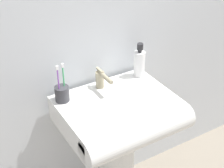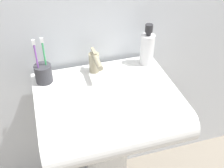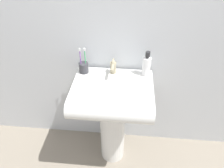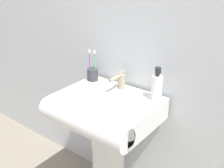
{
  "view_description": "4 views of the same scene",
  "coord_description": "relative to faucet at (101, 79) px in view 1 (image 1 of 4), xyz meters",
  "views": [
    {
      "loc": [
        -0.72,
        -1.15,
        1.72
      ],
      "look_at": [
        -0.02,
        0.0,
        0.87
      ],
      "focal_mm": 55.0,
      "sensor_mm": 36.0,
      "label": 1
    },
    {
      "loc": [
        -0.22,
        -0.83,
        1.47
      ],
      "look_at": [
        0.02,
        -0.03,
        0.82
      ],
      "focal_mm": 45.0,
      "sensor_mm": 36.0,
      "label": 2
    },
    {
      "loc": [
        0.11,
        -1.18,
        1.68
      ],
      "look_at": [
        -0.0,
        -0.01,
        0.79
      ],
      "focal_mm": 35.0,
      "sensor_mm": 36.0,
      "label": 3
    },
    {
      "loc": [
        0.86,
        -1.08,
        1.48
      ],
      "look_at": [
        0.02,
        0.01,
        0.86
      ],
      "focal_mm": 45.0,
      "sensor_mm": 36.0,
      "label": 4
    }
  ],
  "objects": [
    {
      "name": "sink_basin",
      "position": [
        0.01,
        -0.18,
        -0.12
      ],
      "size": [
        0.55,
        0.46,
        0.13
      ],
      "color": "white",
      "rests_on": "sink_pedestal"
    },
    {
      "name": "soap_bottle",
      "position": [
        0.24,
        0.01,
        0.02
      ],
      "size": [
        0.06,
        0.06,
        0.19
      ],
      "color": "white",
      "rests_on": "sink_basin"
    },
    {
      "name": "faucet",
      "position": [
        0.0,
        0.0,
        0.0
      ],
      "size": [
        0.04,
        0.14,
        0.1
      ],
      "color": "tan",
      "rests_on": "sink_basin"
    },
    {
      "name": "sink_pedestal",
      "position": [
        0.01,
        -0.13,
        -0.51
      ],
      "size": [
        0.2,
        0.2,
        0.65
      ],
      "primitive_type": "cylinder",
      "color": "white",
      "rests_on": "ground"
    },
    {
      "name": "toothbrush_cup",
      "position": [
        -0.21,
        0.0,
        -0.01
      ],
      "size": [
        0.07,
        0.07,
        0.2
      ],
      "color": "#38383D",
      "rests_on": "sink_basin"
    },
    {
      "name": "wall_back",
      "position": [
        0.01,
        0.11,
        0.37
      ],
      "size": [
        5.0,
        0.05,
        2.4
      ],
      "primitive_type": "cube",
      "color": "silver",
      "rests_on": "ground"
    }
  ]
}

